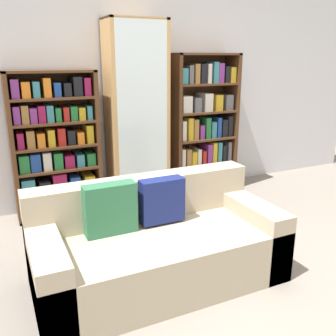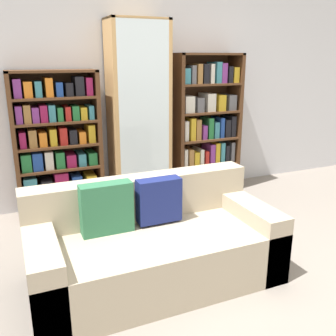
{
  "view_description": "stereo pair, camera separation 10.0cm",
  "coord_description": "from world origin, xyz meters",
  "views": [
    {
      "loc": [
        -1.44,
        -1.68,
        1.57
      ],
      "look_at": [
        -0.05,
        1.28,
        0.6
      ],
      "focal_mm": 40.0,
      "sensor_mm": 36.0,
      "label": 1
    },
    {
      "loc": [
        -1.35,
        -1.72,
        1.57
      ],
      "look_at": [
        -0.05,
        1.28,
        0.6
      ],
      "focal_mm": 40.0,
      "sensor_mm": 36.0,
      "label": 2
    }
  ],
  "objects": [
    {
      "name": "bookshelf_right",
      "position": [
        0.79,
        2.08,
        0.78
      ],
      "size": [
        0.79,
        0.32,
        1.61
      ],
      "color": "#4C2D19",
      "rests_on": "ground"
    },
    {
      "name": "wine_bottle",
      "position": [
        0.5,
        1.3,
        0.14
      ],
      "size": [
        0.08,
        0.08,
        0.35
      ],
      "color": "#192333",
      "rests_on": "ground"
    },
    {
      "name": "ground_plane",
      "position": [
        0.0,
        0.0,
        0.0
      ],
      "size": [
        16.0,
        16.0,
        0.0
      ],
      "primitive_type": "plane",
      "color": "gray"
    },
    {
      "name": "wall_back",
      "position": [
        0.0,
        2.29,
        1.35
      ],
      "size": [
        6.49,
        0.06,
        2.7
      ],
      "color": "silver",
      "rests_on": "ground"
    },
    {
      "name": "couch",
      "position": [
        -0.48,
        0.55,
        0.26
      ],
      "size": [
        1.73,
        0.81,
        0.75
      ],
      "color": "tan",
      "rests_on": "ground"
    },
    {
      "name": "bookshelf_left",
      "position": [
        -0.91,
        2.08,
        0.71
      ],
      "size": [
        0.85,
        0.32,
        1.45
      ],
      "color": "#4C2D19",
      "rests_on": "ground"
    },
    {
      "name": "display_cabinet",
      "position": [
        -0.05,
        2.07,
        0.97
      ],
      "size": [
        0.62,
        0.36,
        1.95
      ],
      "color": "tan",
      "rests_on": "ground"
    }
  ]
}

